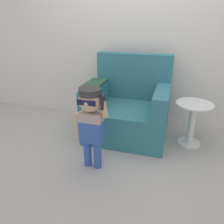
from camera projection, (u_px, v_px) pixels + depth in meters
name	position (u px, v px, depth m)	size (l,w,h in m)	color
ground_plane	(123.00, 134.00, 3.01)	(10.00, 10.00, 0.00)	#ADA89E
wall_back	(135.00, 32.00, 3.02)	(10.00, 0.05, 2.60)	silver
armchair	(128.00, 109.00, 2.90)	(1.04, 0.86, 1.04)	teal
person_child	(91.00, 117.00, 2.13)	(0.36, 0.27, 0.87)	#3356AD
side_table	(192.00, 120.00, 2.65)	(0.44, 0.44, 0.55)	white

